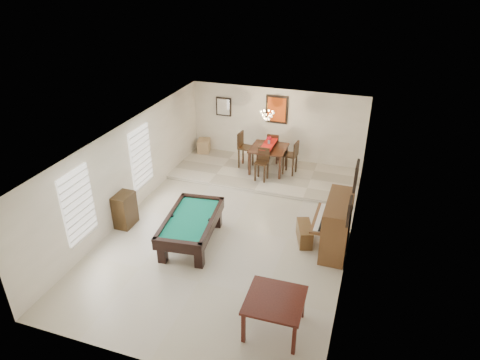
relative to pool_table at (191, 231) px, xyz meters
The scene contains 26 objects.
ground_plane 1.27m from the pool_table, 51.12° to the left, with size 6.00×9.00×0.02m, color beige.
wall_back 5.58m from the pool_table, 82.04° to the left, with size 6.00×0.04×2.60m, color silver.
wall_front 3.76m from the pool_table, 77.91° to the right, with size 6.00×0.04×2.60m, color silver.
wall_left 2.60m from the pool_table, 157.13° to the left, with size 0.04×9.00×2.60m, color silver.
wall_right 3.99m from the pool_table, 14.09° to the left, with size 0.04×9.00×2.60m, color silver.
ceiling 2.55m from the pool_table, 51.12° to the left, with size 6.00×9.00×0.04m, color white.
dining_step 4.27m from the pool_table, 79.71° to the left, with size 6.00×2.50×0.12m, color beige.
window_left_front 2.74m from the pool_table, 150.38° to the right, with size 0.06×1.00×1.70m, color white.
window_left_rear 2.89m from the pool_table, 145.04° to the left, with size 0.06×1.00×1.70m, color white.
pool_table is the anchor object (origin of this frame).
square_table 3.39m from the pool_table, 37.89° to the right, with size 1.09×1.09×0.75m, color #38140E, non-canonical shape.
upright_piano 3.43m from the pool_table, 15.78° to the left, with size 0.91×1.62×1.35m, color brown, non-canonical shape.
piano_bench 2.85m from the pool_table, 19.95° to the left, with size 0.32×0.83×0.46m, color brown.
apothecary_chest 2.02m from the pool_table, behind, with size 0.41×0.62×0.93m, color black.
dining_table 4.45m from the pool_table, 79.69° to the left, with size 1.15×1.15×0.95m, color black, non-canonical shape.
flower_vase 4.52m from the pool_table, 79.69° to the left, with size 0.16×0.16×0.27m, color red, non-canonical shape.
dining_chair_south 3.75m from the pool_table, 78.18° to the left, with size 0.38×0.38×1.03m, color black, non-canonical shape.
dining_chair_north 5.16m from the pool_table, 81.35° to the left, with size 0.39×0.39×1.06m, color black, non-canonical shape.
dining_chair_west 4.42m from the pool_table, 89.93° to the left, with size 0.45×0.45×1.21m, color black, non-canonical shape.
dining_chair_east 4.65m from the pool_table, 71.04° to the left, with size 0.42×0.42×1.13m, color black, non-canonical shape.
corner_bench 5.44m from the pool_table, 109.64° to the left, with size 0.41×0.51×0.46m, color tan.
chandelier 4.60m from the pool_table, 79.59° to the left, with size 0.44×0.44×0.60m, color #FFE5B2, non-canonical shape.
back_painting 5.67m from the pool_table, 81.98° to the left, with size 0.75×0.06×0.95m, color #D84C14.
back_mirror 5.71m from the pool_table, 101.90° to the left, with size 0.55×0.06×0.65m, color white.
right_picture_upper 4.22m from the pool_table, 18.49° to the left, with size 0.06×0.55×0.65m, color slate.
right_picture_lower 3.96m from the pool_table, ahead, with size 0.06×0.45×0.55m, color gray.
Camera 1 is at (3.22, -8.96, 6.43)m, focal length 32.00 mm.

